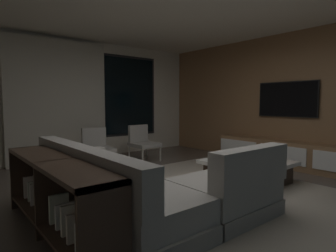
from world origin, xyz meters
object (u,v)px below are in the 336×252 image
object	(u,v)px
book_stack_on_coffee_table	(254,159)
coffee_table	(248,171)
console_table_behind_couch	(56,193)
sectional_couch	(142,191)
media_console	(290,155)
accent_chair_near_window	(142,141)
accent_chair_by_curtain	(97,145)
mounted_tv	(287,99)

from	to	relation	value
book_stack_on_coffee_table	coffee_table	bearing A→B (deg)	70.80
coffee_table	console_table_behind_couch	bearing A→B (deg)	178.06
console_table_behind_couch	book_stack_on_coffee_table	bearing A→B (deg)	-4.73
sectional_couch	media_console	bearing A→B (deg)	1.98
accent_chair_near_window	accent_chair_by_curtain	size ratio (longest dim) A/B	1.00
media_console	mounted_tv	world-z (taller)	mounted_tv
book_stack_on_coffee_table	media_console	bearing A→B (deg)	8.43
book_stack_on_coffee_table	media_console	distance (m)	1.62
mounted_tv	console_table_behind_couch	bearing A→B (deg)	-177.65
accent_chair_near_window	console_table_behind_couch	distance (m)	3.62
sectional_couch	accent_chair_by_curtain	world-z (taller)	sectional_couch
book_stack_on_coffee_table	accent_chair_by_curtain	xyz separation A→B (m)	(-1.33, 2.71, 0.02)
console_table_behind_couch	coffee_table	bearing A→B (deg)	-1.94
coffee_table	book_stack_on_coffee_table	xyz separation A→B (m)	(-0.05, -0.14, 0.23)
accent_chair_near_window	media_console	xyz separation A→B (m)	(1.84, -2.45, -0.18)
book_stack_on_coffee_table	accent_chair_near_window	world-z (taller)	accent_chair_near_window
sectional_couch	console_table_behind_couch	size ratio (longest dim) A/B	1.19
book_stack_on_coffee_table	mounted_tv	xyz separation A→B (m)	(1.77, 0.43, 0.94)
book_stack_on_coffee_table	media_console	size ratio (longest dim) A/B	0.10
mounted_tv	coffee_table	bearing A→B (deg)	-170.36
book_stack_on_coffee_table	mounted_tv	bearing A→B (deg)	13.75
accent_chair_near_window	coffee_table	bearing A→B (deg)	-83.34
sectional_couch	book_stack_on_coffee_table	xyz separation A→B (m)	(2.01, -0.11, 0.12)
coffee_table	book_stack_on_coffee_table	distance (m)	0.27
mounted_tv	sectional_couch	bearing A→B (deg)	-175.13
media_console	mounted_tv	size ratio (longest dim) A/B	2.50
accent_chair_near_window	console_table_behind_couch	size ratio (longest dim) A/B	0.37
sectional_couch	accent_chair_by_curtain	size ratio (longest dim) A/B	3.21
accent_chair_by_curtain	console_table_behind_couch	bearing A→B (deg)	-122.85
accent_chair_near_window	media_console	distance (m)	3.07
sectional_couch	coffee_table	distance (m)	2.06
sectional_couch	mounted_tv	world-z (taller)	mounted_tv
sectional_couch	coffee_table	xyz separation A→B (m)	(2.06, 0.03, -0.10)
coffee_table	console_table_behind_couch	size ratio (longest dim) A/B	0.55
coffee_table	book_stack_on_coffee_table	world-z (taller)	book_stack_on_coffee_table
coffee_table	book_stack_on_coffee_table	size ratio (longest dim) A/B	3.84
coffee_table	accent_chair_near_window	bearing A→B (deg)	96.66
coffee_table	media_console	size ratio (longest dim) A/B	0.37
sectional_couch	console_table_behind_couch	xyz separation A→B (m)	(-0.91, 0.13, 0.12)
media_console	console_table_behind_couch	world-z (taller)	console_table_behind_couch
accent_chair_by_curtain	media_console	xyz separation A→B (m)	(2.92, -2.47, -0.18)
sectional_couch	mounted_tv	size ratio (longest dim) A/B	2.01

